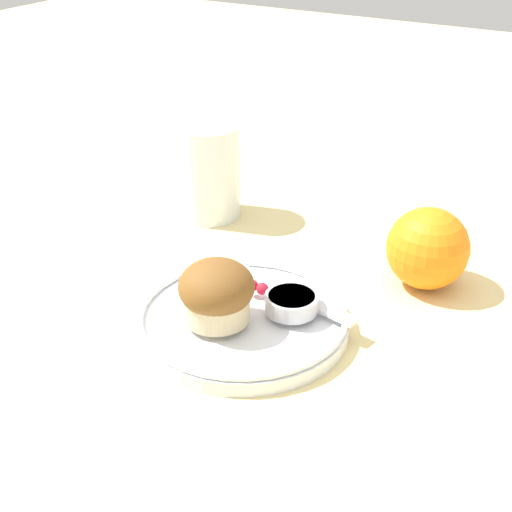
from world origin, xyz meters
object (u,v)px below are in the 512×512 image
(butter_knife, at_px, (286,290))
(juice_glass, at_px, (208,171))
(orange_fruit, at_px, (428,248))
(muffin, at_px, (217,292))

(butter_knife, xyz_separation_m, juice_glass, (-0.19, 0.14, 0.04))
(butter_knife, height_order, juice_glass, juice_glass)
(butter_knife, height_order, orange_fruit, orange_fruit)
(butter_knife, xyz_separation_m, orange_fruit, (0.10, 0.12, 0.02))
(butter_knife, bearing_deg, muffin, -101.98)
(juice_glass, bearing_deg, butter_knife, -37.67)
(butter_knife, distance_m, juice_glass, 0.24)
(muffin, relative_size, butter_knife, 0.42)
(muffin, height_order, juice_glass, juice_glass)
(muffin, distance_m, juice_glass, 0.26)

